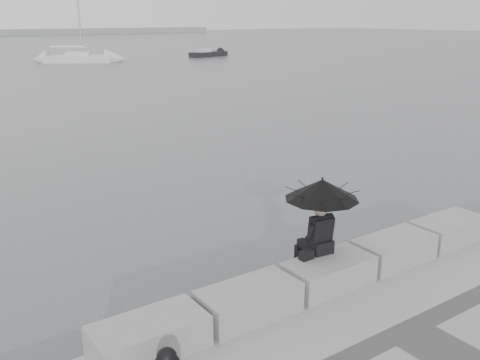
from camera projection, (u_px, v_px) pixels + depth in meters
ground at (309, 301)px, 9.82m from camera, size 360.00×360.00×0.00m
stone_block_far_left at (149, 337)px, 7.40m from camera, size 1.60×0.80×0.50m
stone_block_left at (249, 302)px, 8.33m from camera, size 1.60×0.80×0.50m
stone_block_centre at (328, 273)px, 9.25m from camera, size 1.60×0.80×0.50m
stone_block_right at (394, 250)px, 10.18m from camera, size 1.60×0.80×0.50m
stone_block_far_right at (448, 230)px, 11.10m from camera, size 1.60×0.80×0.50m
seated_person at (322, 197)px, 9.17m from camera, size 1.29×1.29×1.39m
bag at (307, 255)px, 9.18m from camera, size 0.25×0.14×0.16m
sailboat_right at (78, 58)px, 60.60m from camera, size 7.65×5.74×12.90m
small_motorboat at (208, 54)px, 69.79m from camera, size 5.85×2.87×1.10m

